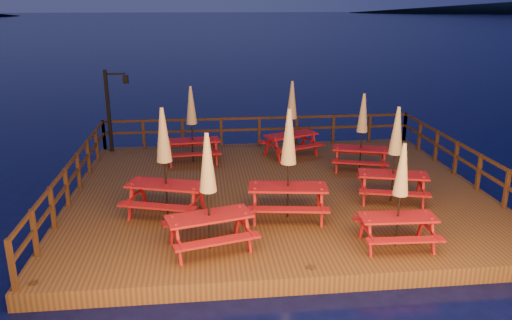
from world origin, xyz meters
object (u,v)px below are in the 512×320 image
object	(u,v)px
picnic_table_0	(192,123)
picnic_table_1	(288,163)
lamp_post	(112,103)
picnic_table_2	(400,194)

from	to	relation	value
picnic_table_0	picnic_table_1	size ratio (longest dim) A/B	0.93
lamp_post	picnic_table_0	distance (m)	3.33
picnic_table_0	picnic_table_2	bearing A→B (deg)	-59.53
picnic_table_0	lamp_post	bearing A→B (deg)	145.80
picnic_table_0	picnic_table_1	distance (m)	5.51
picnic_table_2	lamp_post	bearing A→B (deg)	134.10
picnic_table_0	picnic_table_1	world-z (taller)	picnic_table_1
picnic_table_2	picnic_table_1	bearing A→B (deg)	142.57
lamp_post	picnic_table_2	xyz separation A→B (m)	(7.52, -8.40, -0.53)
picnic_table_1	picnic_table_2	bearing A→B (deg)	-31.86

